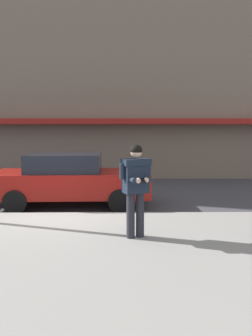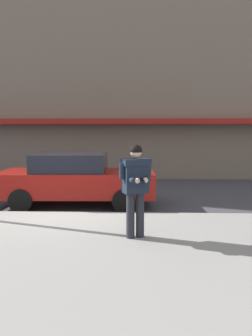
{
  "view_description": "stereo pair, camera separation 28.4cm",
  "coord_description": "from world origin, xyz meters",
  "views": [
    {
      "loc": [
        1.74,
        -8.32,
        2.2
      ],
      "look_at": [
        1.8,
        -2.09,
        1.49
      ],
      "focal_mm": 35.0,
      "sensor_mm": 36.0,
      "label": 1
    },
    {
      "loc": [
        2.02,
        -8.32,
        2.2
      ],
      "look_at": [
        1.8,
        -2.09,
        1.49
      ],
      "focal_mm": 35.0,
      "sensor_mm": 36.0,
      "label": 2
    }
  ],
  "objects": [
    {
      "name": "sidewalk",
      "position": [
        1.0,
        -2.85,
        0.07
      ],
      "size": [
        32.0,
        5.3,
        0.14
      ],
      "primitive_type": "cube",
      "color": "gray",
      "rests_on": "ground"
    },
    {
      "name": "ground_plane",
      "position": [
        0.0,
        0.0,
        0.0
      ],
      "size": [
        80.0,
        80.0,
        0.0
      ],
      "primitive_type": "plane",
      "color": "#3D3D42"
    },
    {
      "name": "man_texting_on_phone",
      "position": [
        1.99,
        -2.15,
        1.25
      ],
      "size": [
        0.61,
        0.65,
        1.81
      ],
      "color": "#23232B",
      "rests_on": "sidewalk"
    },
    {
      "name": "parked_sedan_mid",
      "position": [
        0.2,
        1.15,
        0.79
      ],
      "size": [
        4.55,
        2.03,
        1.54
      ],
      "color": "maroon",
      "rests_on": "ground"
    },
    {
      "name": "storefront_facade",
      "position": [
        1.0,
        8.49,
        7.27
      ],
      "size": [
        28.0,
        4.7,
        14.57
      ],
      "color": "#756656",
      "rests_on": "ground"
    },
    {
      "name": "curb_paint_line",
      "position": [
        1.0,
        0.05,
        0.0
      ],
      "size": [
        28.0,
        0.12,
        0.01
      ],
      "primitive_type": "cube",
      "color": "silver",
      "rests_on": "ground"
    }
  ]
}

